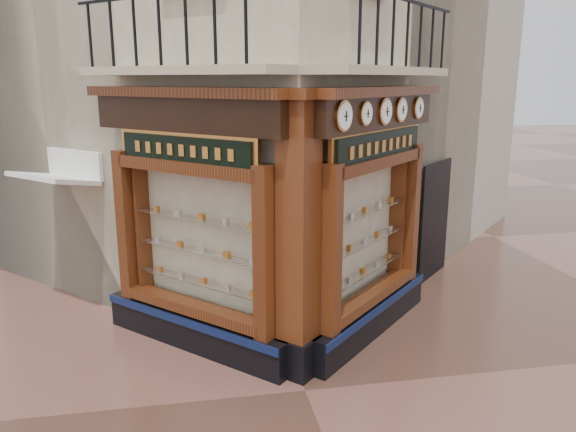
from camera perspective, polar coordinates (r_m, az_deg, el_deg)
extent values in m
plane|color=#4A2D22|center=(7.92, 1.75, -17.30)|extent=(80.00, 80.00, 0.00)
cube|color=#B1AB9A|center=(15.36, -14.97, 18.58)|extent=(11.31, 11.31, 11.00)
cube|color=#B1AB9A|center=(15.83, 4.24, 18.83)|extent=(11.31, 11.31, 11.00)
cube|color=black|center=(9.02, -9.50, -11.46)|extent=(2.72, 2.72, 0.55)
cube|color=#0C173E|center=(8.81, -10.43, -10.60)|extent=(2.50, 2.50, 0.12)
cube|color=#3A190A|center=(7.61, -2.31, -3.94)|extent=(0.37, 0.37, 2.45)
cube|color=#3A190A|center=(9.50, -15.96, -0.88)|extent=(0.37, 0.37, 2.45)
cube|color=beige|center=(8.73, -8.38, -1.93)|extent=(1.80, 1.80, 2.10)
cube|color=black|center=(8.20, -10.33, 10.13)|extent=(2.69, 2.69, 0.50)
cube|color=#3A190A|center=(8.14, -10.77, 12.27)|extent=(2.86, 2.86, 0.14)
cube|color=black|center=(9.47, 8.42, -10.15)|extent=(2.72, 2.72, 0.55)
cube|color=#0C173E|center=(9.31, 9.53, -9.18)|extent=(2.50, 2.50, 0.12)
cube|color=#3A190A|center=(7.78, 4.21, -3.57)|extent=(0.37, 0.37, 2.45)
cube|color=#3A190A|center=(10.21, 12.21, 0.35)|extent=(0.37, 0.37, 2.45)
cube|color=beige|center=(9.12, 6.89, -1.20)|extent=(1.80, 1.80, 2.10)
cube|color=black|center=(8.69, 9.08, 10.37)|extent=(2.69, 2.69, 0.50)
cube|color=#3A190A|center=(8.65, 9.58, 12.39)|extent=(2.86, 2.86, 0.14)
cube|color=black|center=(8.22, 1.01, -13.89)|extent=(0.78, 0.78, 0.55)
cube|color=#3A190A|center=(7.52, 1.08, -0.78)|extent=(0.64, 0.64, 3.50)
cube|color=#3A190A|center=(7.28, 1.14, 12.36)|extent=(0.85, 0.85, 0.14)
cube|color=beige|center=(8.12, -10.97, 14.31)|extent=(2.97, 2.97, 0.12)
cube|color=beige|center=(8.64, 9.79, 14.31)|extent=(2.97, 2.97, 0.12)
cube|color=black|center=(8.57, 12.19, 20.59)|extent=(2.36, 2.36, 0.04)
cylinder|color=#AB7439|center=(7.42, 5.64, 10.09)|extent=(0.33, 0.33, 0.41)
cylinder|color=white|center=(7.41, 5.85, 10.07)|extent=(0.27, 0.27, 0.35)
cube|color=black|center=(7.40, 5.95, 10.07)|extent=(0.02, 0.02, 0.14)
cube|color=black|center=(7.40, 5.95, 10.07)|extent=(0.08, 0.08, 0.01)
cylinder|color=#AB7439|center=(7.98, 7.86, 10.27)|extent=(0.27, 0.27, 0.34)
cylinder|color=white|center=(7.96, 8.06, 10.26)|extent=(0.22, 0.22, 0.29)
cube|color=black|center=(7.96, 8.15, 10.25)|extent=(0.02, 0.02, 0.11)
cube|color=black|center=(7.96, 8.15, 10.25)|extent=(0.07, 0.07, 0.01)
cylinder|color=#AB7439|center=(8.54, 9.80, 10.42)|extent=(0.32, 0.32, 0.40)
cylinder|color=white|center=(8.53, 9.99, 10.41)|extent=(0.26, 0.26, 0.35)
cube|color=black|center=(8.52, 10.08, 10.41)|extent=(0.02, 0.02, 0.13)
cube|color=black|center=(8.52, 10.08, 10.41)|extent=(0.08, 0.08, 0.01)
cylinder|color=#AB7439|center=(9.07, 11.38, 10.54)|extent=(0.31, 0.31, 0.38)
cylinder|color=white|center=(9.06, 11.56, 10.53)|extent=(0.25, 0.25, 0.33)
cube|color=black|center=(9.05, 11.64, 10.52)|extent=(0.02, 0.02, 0.13)
cube|color=black|center=(9.05, 11.64, 10.52)|extent=(0.08, 0.08, 0.01)
cylinder|color=#AB7439|center=(9.72, 13.06, 10.65)|extent=(0.29, 0.29, 0.36)
cylinder|color=white|center=(9.70, 13.22, 10.64)|extent=(0.23, 0.23, 0.31)
cube|color=black|center=(9.70, 13.31, 10.63)|extent=(0.02, 0.02, 0.12)
cube|color=black|center=(9.70, 13.31, 10.63)|extent=(0.07, 0.07, 0.01)
cube|color=#C9853B|center=(8.22, -10.37, 6.63)|extent=(1.92, 1.92, 0.51)
cube|color=black|center=(8.19, -10.57, 6.60)|extent=(1.79, 1.79, 0.39)
cube|color=#C9853B|center=(8.72, 9.19, 7.08)|extent=(2.12, 2.12, 0.57)
cube|color=black|center=(8.70, 9.43, 7.05)|extent=(1.97, 1.97, 0.42)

